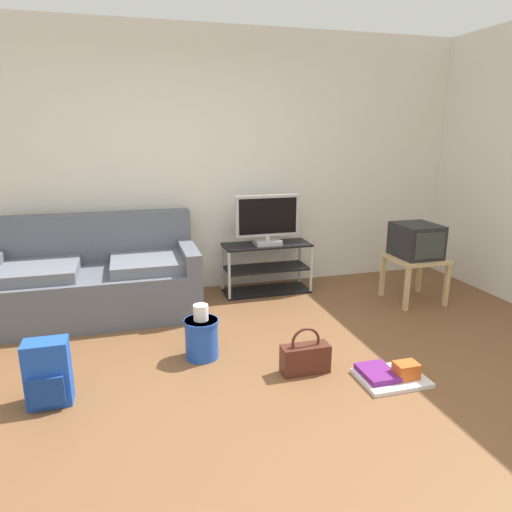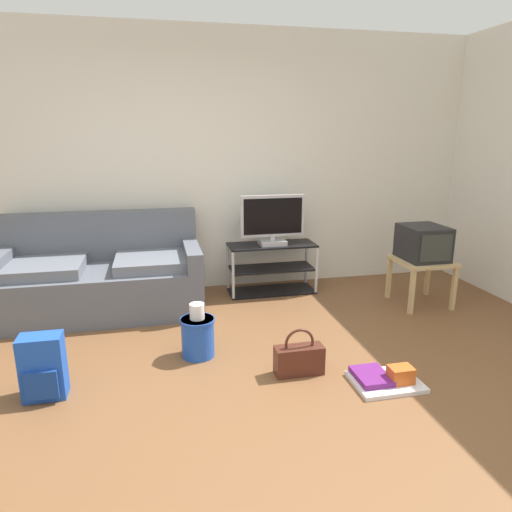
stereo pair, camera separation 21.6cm
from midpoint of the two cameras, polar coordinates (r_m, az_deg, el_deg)
name	(u,v)px [view 2 (the right image)]	position (r m, az deg, el deg)	size (l,w,h in m)	color
ground_plane	(241,409)	(3.04, 0.28, -18.43)	(9.00, 9.80, 0.02)	brown
wall_back	(197,163)	(4.97, -6.06, 11.28)	(9.00, 0.10, 2.70)	silver
couch	(102,277)	(4.61, -17.19, -2.49)	(1.84, 0.90, 0.91)	#565B66
tv_stand	(272,268)	(4.94, 3.18, -1.51)	(0.92, 0.37, 0.53)	black
flat_tv	(272,221)	(4.79, 3.34, 4.39)	(0.68, 0.22, 0.52)	#B2B2B7
side_table	(422,267)	(4.87, 20.98, -1.27)	(0.50, 0.50, 0.46)	tan
crt_tv	(423,243)	(4.82, 21.14, 1.54)	(0.39, 0.45, 0.33)	#232326
backpack	(43,367)	(3.29, -23.05, -12.56)	(0.27, 0.24, 0.43)	blue
handbag	(299,359)	(3.38, 7.21, -12.47)	(0.35, 0.13, 0.34)	#4C2319
cleaning_bucket	(198,334)	(3.59, -5.46, -9.60)	(0.26, 0.26, 0.43)	blue
floor_tray	(385,379)	(3.41, 17.48, -14.27)	(0.46, 0.36, 0.14)	silver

